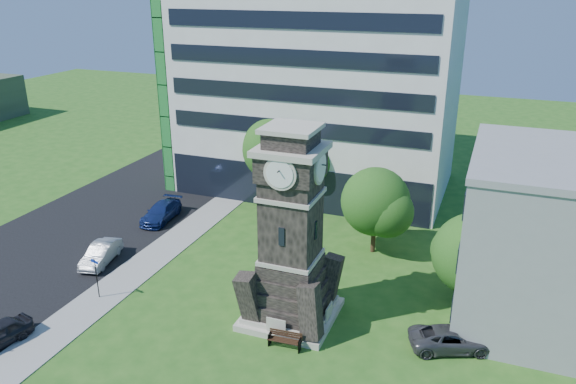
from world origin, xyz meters
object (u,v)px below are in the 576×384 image
at_px(clock_tower, 291,240).
at_px(car_street_mid, 101,254).
at_px(park_bench, 285,339).
at_px(car_street_north, 161,212).
at_px(street_sign, 96,274).
at_px(car_east_lot, 451,338).

bearing_deg(clock_tower, car_street_mid, 173.92).
relative_size(clock_tower, park_bench, 6.28).
bearing_deg(car_street_north, street_sign, -80.76).
relative_size(car_east_lot, street_sign, 1.67).
xyz_separation_m(car_street_north, street_sign, (3.25, -12.46, 1.05)).
distance_m(clock_tower, car_street_north, 19.31).
distance_m(clock_tower, car_east_lot, 10.69).
bearing_deg(clock_tower, park_bench, -75.63).
height_order(clock_tower, car_street_north, clock_tower).
height_order(car_street_mid, car_east_lot, car_street_mid).
height_order(car_street_mid, car_street_north, car_street_north).
height_order(clock_tower, car_east_lot, clock_tower).
height_order(car_east_lot, park_bench, car_east_lot).
bearing_deg(clock_tower, street_sign, -168.98).
xyz_separation_m(clock_tower, park_bench, (0.77, -3.00, -4.75)).
xyz_separation_m(car_street_mid, street_sign, (3.04, -4.13, 1.06)).
bearing_deg(street_sign, car_east_lot, 20.96).
distance_m(park_bench, street_sign, 13.47).
bearing_deg(car_east_lot, car_street_north, 46.92).
bearing_deg(car_street_mid, street_sign, -65.51).
bearing_deg(park_bench, car_street_mid, 160.26).
xyz_separation_m(car_street_north, park_bench, (16.65, -13.00, -0.20)).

